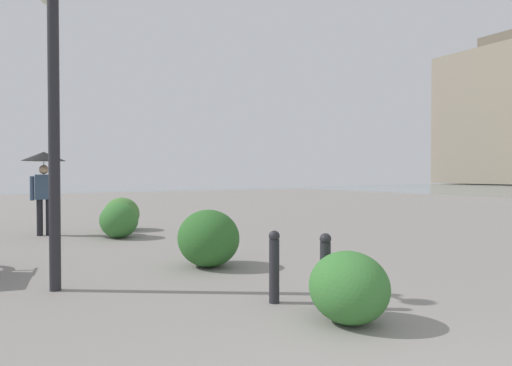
# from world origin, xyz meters

# --- Properties ---
(building_highrise) EXTENTS (17.80, 10.73, 22.67)m
(building_highrise) POSITION_xyz_m (37.81, -66.12, 10.31)
(building_highrise) COLOR gray
(building_highrise) RESTS_ON ground
(lamppost) EXTENTS (0.98, 0.28, 4.02)m
(lamppost) POSITION_xyz_m (5.07, 1.33, 2.68)
(lamppost) COLOR #232328
(lamppost) RESTS_ON ground
(pedestrian) EXTENTS (1.00, 1.00, 2.03)m
(pedestrian) POSITION_xyz_m (10.77, 0.84, 1.60)
(pedestrian) COLOR black
(pedestrian) RESTS_ON ground
(bollard_near) EXTENTS (0.13, 0.13, 0.84)m
(bollard_near) POSITION_xyz_m (2.67, -1.13, 0.44)
(bollard_near) COLOR #232328
(bollard_near) RESTS_ON ground
(bollard_mid) EXTENTS (0.13, 0.13, 0.84)m
(bollard_mid) POSITION_xyz_m (3.14, -0.77, 0.44)
(bollard_mid) COLOR #232328
(bollard_mid) RESTS_ON ground
(shrub_low) EXTENTS (0.85, 0.77, 0.72)m
(shrub_low) POSITION_xyz_m (2.16, -1.01, 0.36)
(shrub_low) COLOR #387533
(shrub_low) RESTS_ON ground
(shrub_round) EXTENTS (1.08, 0.97, 0.92)m
(shrub_round) POSITION_xyz_m (5.38, -0.99, 0.46)
(shrub_round) COLOR #2D6628
(shrub_round) RESTS_ON ground
(shrub_wide) EXTENTS (0.97, 0.87, 0.83)m
(shrub_wide) POSITION_xyz_m (9.44, -0.60, 0.41)
(shrub_wide) COLOR #387533
(shrub_wide) RESTS_ON ground
(shrub_tall) EXTENTS (1.02, 0.92, 0.87)m
(shrub_tall) POSITION_xyz_m (10.84, -1.03, 0.43)
(shrub_tall) COLOR #477F38
(shrub_tall) RESTS_ON ground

